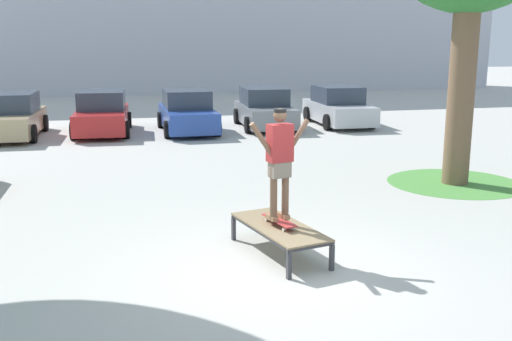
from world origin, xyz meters
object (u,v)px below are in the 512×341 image
car_grey (264,109)px  car_silver (338,107)px  car_tan (12,117)px  car_red (102,114)px  skater (280,156)px  skate_box (279,228)px  skateboard (279,221)px  car_blue (187,113)px

car_grey → car_silver: bearing=0.5°
car_tan → car_grey: size_ratio=0.99×
car_grey → car_red: bearing=-179.5°
skater → skate_box: bearing=-77.2°
skateboard → car_silver: 14.73m
car_red → car_silver: same height
car_red → car_blue: same height
skateboard → skater: size_ratio=0.49×
skateboard → car_grey: car_grey is taller
car_blue → skateboard: bearing=-91.1°
skateboard → car_red: size_ratio=0.19×
car_red → car_blue: 2.99m
skate_box → car_grey: size_ratio=0.47×
car_tan → car_red: 2.98m
skate_box → skateboard: bearing=102.8°
skater → car_silver: bearing=65.2°
skateboard → car_silver: car_silver is taller
car_blue → car_grey: bearing=7.5°
car_blue → car_silver: (5.95, 0.41, 0.00)m
car_tan → car_silver: bearing=1.4°
skate_box → car_tan: 14.26m
skate_box → skater: 1.12m
skater → car_red: size_ratio=0.39×
car_tan → car_red: (2.97, 0.22, 0.00)m
car_blue → car_grey: 3.00m
skateboard → skater: (-0.00, 0.00, 0.99)m
skateboard → car_tan: bearing=113.6°
skateboard → car_silver: bearing=65.2°
skater → car_blue: 12.98m
skater → car_tan: size_ratio=0.40×
skate_box → car_tan: bearing=113.6°
car_blue → car_grey: size_ratio=0.98×
car_silver → skater: bearing=-114.8°
car_red → car_tan: bearing=-175.8°
car_blue → car_grey: same height
car_tan → car_silver: 11.89m
car_red → car_grey: (5.94, 0.06, 0.00)m
car_silver → skate_box: bearing=-114.8°
skateboard → car_silver: (6.19, 13.36, 0.15)m
skateboard → car_blue: size_ratio=0.20×
skate_box → car_silver: size_ratio=0.47×
skater → car_tan: 14.28m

